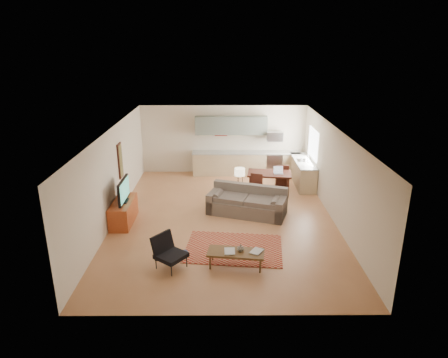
{
  "coord_description": "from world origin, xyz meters",
  "views": [
    {
      "loc": [
        -0.06,
        -10.98,
        5.09
      ],
      "look_at": [
        0.0,
        0.3,
        1.15
      ],
      "focal_mm": 32.0,
      "sensor_mm": 36.0,
      "label": 1
    }
  ],
  "objects_px": {
    "coffee_table": "(236,259)",
    "sofa": "(247,201)",
    "tv_credenza": "(123,212)",
    "dining_table": "(269,183)",
    "console_table": "(239,194)",
    "armchair": "(171,253)"
  },
  "relations": [
    {
      "from": "tv_credenza",
      "to": "console_table",
      "type": "relative_size",
      "value": 2.11
    },
    {
      "from": "sofa",
      "to": "dining_table",
      "type": "bearing_deg",
      "value": 82.36
    },
    {
      "from": "sofa",
      "to": "console_table",
      "type": "distance_m",
      "value": 0.85
    },
    {
      "from": "dining_table",
      "to": "tv_credenza",
      "type": "bearing_deg",
      "value": -145.2
    },
    {
      "from": "sofa",
      "to": "console_table",
      "type": "relative_size",
      "value": 3.57
    },
    {
      "from": "armchair",
      "to": "console_table",
      "type": "height_order",
      "value": "armchair"
    },
    {
      "from": "sofa",
      "to": "armchair",
      "type": "bearing_deg",
      "value": -103.8
    },
    {
      "from": "coffee_table",
      "to": "dining_table",
      "type": "distance_m",
      "value": 4.98
    },
    {
      "from": "armchair",
      "to": "tv_credenza",
      "type": "bearing_deg",
      "value": 72.13
    },
    {
      "from": "sofa",
      "to": "coffee_table",
      "type": "height_order",
      "value": "sofa"
    },
    {
      "from": "armchair",
      "to": "sofa",
      "type": "bearing_deg",
      "value": 5.48
    },
    {
      "from": "armchair",
      "to": "console_table",
      "type": "distance_m",
      "value": 4.27
    },
    {
      "from": "coffee_table",
      "to": "sofa",
      "type": "bearing_deg",
      "value": 89.63
    },
    {
      "from": "tv_credenza",
      "to": "dining_table",
      "type": "relative_size",
      "value": 0.97
    },
    {
      "from": "sofa",
      "to": "console_table",
      "type": "bearing_deg",
      "value": 122.15
    },
    {
      "from": "tv_credenza",
      "to": "sofa",
      "type": "bearing_deg",
      "value": 8.99
    },
    {
      "from": "console_table",
      "to": "dining_table",
      "type": "xyz_separation_m",
      "value": [
        1.07,
        0.95,
        0.03
      ]
    },
    {
      "from": "coffee_table",
      "to": "tv_credenza",
      "type": "bearing_deg",
      "value": 150.59
    },
    {
      "from": "sofa",
      "to": "coffee_table",
      "type": "xyz_separation_m",
      "value": [
        -0.44,
        -3.03,
        -0.23
      ]
    },
    {
      "from": "armchair",
      "to": "tv_credenza",
      "type": "relative_size",
      "value": 0.56
    },
    {
      "from": "sofa",
      "to": "tv_credenza",
      "type": "distance_m",
      "value": 3.7
    },
    {
      "from": "coffee_table",
      "to": "tv_credenza",
      "type": "height_order",
      "value": "tv_credenza"
    }
  ]
}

